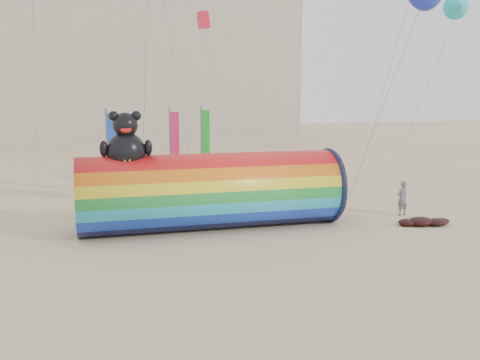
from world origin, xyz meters
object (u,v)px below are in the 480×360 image
object	(u,v)px
kite_handler	(402,198)
fabric_bundle	(424,222)
hotel_building	(31,55)
windsock_assembly	(211,189)

from	to	relation	value
kite_handler	fabric_bundle	bearing A→B (deg)	72.01
hotel_building	fabric_bundle	world-z (taller)	hotel_building
windsock_assembly	fabric_bundle	world-z (taller)	windsock_assembly
windsock_assembly	fabric_bundle	size ratio (longest dim) A/B	4.51
hotel_building	fabric_bundle	size ratio (longest dim) A/B	23.06
hotel_building	windsock_assembly	bearing A→B (deg)	-75.01
windsock_assembly	kite_handler	distance (m)	9.87
kite_handler	windsock_assembly	bearing A→B (deg)	-14.46
windsock_assembly	kite_handler	bearing A→B (deg)	-0.19
hotel_building	fabric_bundle	xyz separation A→B (m)	(21.21, -45.20, -10.14)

